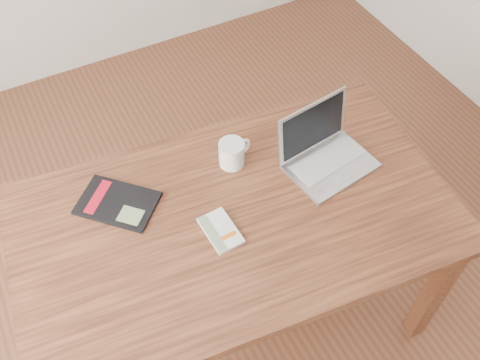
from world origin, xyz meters
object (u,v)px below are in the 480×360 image
black_guidebook (117,203)px  laptop (324,152)px  desk (235,229)px  white_guidebook (221,231)px  coffee_mug (232,153)px

black_guidebook → laptop: (0.75, -0.16, 0.04)m
desk → white_guidebook: size_ratio=9.64×
white_guidebook → black_guidebook: 0.38m
coffee_mug → black_guidebook: bearing=165.6°
coffee_mug → desk: bearing=-127.5°
laptop → coffee_mug: 0.34m
desk → laptop: bearing=16.0°
white_guidebook → laptop: (0.48, 0.11, 0.04)m
desk → laptop: 0.44m
black_guidebook → coffee_mug: size_ratio=2.31×
black_guidebook → coffee_mug: bearing=-46.6°
black_guidebook → laptop: bearing=-56.9°
desk → white_guidebook: white_guidebook is taller
desk → black_guidebook: (-0.35, 0.23, 0.10)m
desk → black_guidebook: 0.43m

